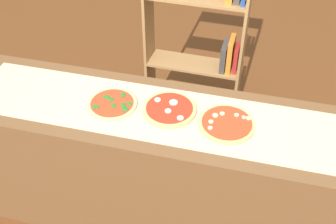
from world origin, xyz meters
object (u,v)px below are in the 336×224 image
object	(u,v)px
pizza_spinach_0	(112,104)
bookshelf	(205,51)
pizza_mozzarella_1	(169,109)
pizza_mushroom_2	(227,124)

from	to	relation	value
pizza_spinach_0	bookshelf	distance (m)	1.06
pizza_mozzarella_1	pizza_mushroom_2	size ratio (longest dim) A/B	1.00
bookshelf	pizza_mushroom_2	bearing A→B (deg)	-74.21
bookshelf	pizza_spinach_0	bearing A→B (deg)	-109.30
pizza_spinach_0	pizza_mushroom_2	size ratio (longest dim) A/B	0.93
pizza_spinach_0	pizza_mushroom_2	bearing A→B (deg)	-0.52
pizza_mozzarella_1	pizza_mushroom_2	distance (m)	0.31
pizza_mushroom_2	bookshelf	distance (m)	1.05
pizza_spinach_0	pizza_mozzarella_1	distance (m)	0.31
pizza_spinach_0	pizza_mozzarella_1	size ratio (longest dim) A/B	0.93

